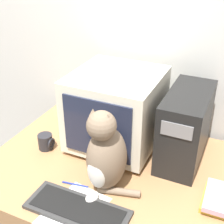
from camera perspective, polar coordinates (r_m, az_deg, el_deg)
name	(u,v)px	position (r m, az deg, el deg)	size (l,w,h in m)	color
wall_back	(154,36)	(1.85, 7.62, 13.69)	(7.00, 0.05, 2.50)	silver
desk	(114,214)	(1.89, 0.37, -18.18)	(1.32, 0.96, 0.70)	#9E7047
crt_monitor	(116,110)	(1.70, 0.76, 0.44)	(0.45, 0.47, 0.43)	beige
computer_tower	(185,127)	(1.65, 13.27, -2.60)	(0.20, 0.44, 0.38)	black
keyboard	(77,209)	(1.42, -6.34, -17.28)	(0.46, 0.18, 0.02)	#2D2D2D
cat	(105,156)	(1.41, -1.20, -7.99)	(0.28, 0.27, 0.42)	#7A6651
book_stack	(219,199)	(1.51, 19.02, -14.87)	(0.15, 0.21, 0.05)	gold
pen	(75,184)	(1.55, -6.74, -13.02)	(0.13, 0.03, 0.01)	navy
paper_sheet	(74,211)	(1.43, -7.02, -17.46)	(0.25, 0.32, 0.00)	white
mug	(46,142)	(1.79, -12.01, -5.34)	(0.09, 0.08, 0.09)	#232328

